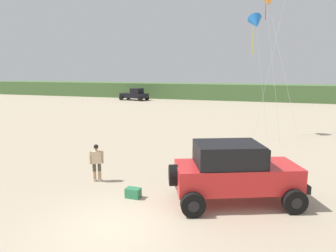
{
  "coord_description": "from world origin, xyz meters",
  "views": [
    {
      "loc": [
        4.54,
        -8.11,
        4.81
      ],
      "look_at": [
        0.4,
        4.31,
        2.51
      ],
      "focal_mm": 33.59,
      "sensor_mm": 36.0,
      "label": 1
    }
  ],
  "objects_px": {
    "jeep": "(235,171)",
    "cooler_box": "(133,193)",
    "person_watching": "(97,161)",
    "distant_pickup": "(135,95)",
    "kite_pink_ribbon": "(256,23)",
    "kite_red_delta": "(268,0)"
  },
  "relations": [
    {
      "from": "jeep",
      "to": "cooler_box",
      "type": "bearing_deg",
      "value": -168.41
    },
    {
      "from": "person_watching",
      "to": "kite_pink_ribbon",
      "type": "distance_m",
      "value": 15.88
    },
    {
      "from": "kite_red_delta",
      "to": "person_watching",
      "type": "bearing_deg",
      "value": -114.75
    },
    {
      "from": "person_watching",
      "to": "distant_pickup",
      "type": "xyz_separation_m",
      "value": [
        -14.54,
        36.12,
        0.0
      ]
    },
    {
      "from": "distant_pickup",
      "to": "kite_red_delta",
      "type": "relative_size",
      "value": 0.45
    },
    {
      "from": "cooler_box",
      "to": "kite_pink_ribbon",
      "type": "height_order",
      "value": "kite_pink_ribbon"
    },
    {
      "from": "person_watching",
      "to": "jeep",
      "type": "bearing_deg",
      "value": -4.13
    },
    {
      "from": "person_watching",
      "to": "kite_red_delta",
      "type": "distance_m",
      "value": 17.95
    },
    {
      "from": "person_watching",
      "to": "kite_red_delta",
      "type": "xyz_separation_m",
      "value": [
        6.48,
        14.07,
        9.06
      ]
    },
    {
      "from": "jeep",
      "to": "cooler_box",
      "type": "distance_m",
      "value": 3.93
    },
    {
      "from": "cooler_box",
      "to": "jeep",
      "type": "bearing_deg",
      "value": 13.53
    },
    {
      "from": "cooler_box",
      "to": "kite_pink_ribbon",
      "type": "bearing_deg",
      "value": 78.23
    },
    {
      "from": "jeep",
      "to": "kite_red_delta",
      "type": "bearing_deg",
      "value": 88.15
    },
    {
      "from": "cooler_box",
      "to": "kite_pink_ribbon",
      "type": "distance_m",
      "value": 16.59
    },
    {
      "from": "jeep",
      "to": "cooler_box",
      "type": "height_order",
      "value": "jeep"
    },
    {
      "from": "distant_pickup",
      "to": "kite_red_delta",
      "type": "bearing_deg",
      "value": -46.36
    },
    {
      "from": "person_watching",
      "to": "kite_red_delta",
      "type": "relative_size",
      "value": 0.16
    },
    {
      "from": "cooler_box",
      "to": "distant_pickup",
      "type": "height_order",
      "value": "distant_pickup"
    },
    {
      "from": "distant_pickup",
      "to": "kite_red_delta",
      "type": "distance_m",
      "value": 31.79
    },
    {
      "from": "distant_pickup",
      "to": "kite_red_delta",
      "type": "height_order",
      "value": "kite_red_delta"
    },
    {
      "from": "person_watching",
      "to": "cooler_box",
      "type": "distance_m",
      "value": 2.69
    },
    {
      "from": "kite_pink_ribbon",
      "to": "kite_red_delta",
      "type": "height_order",
      "value": "kite_red_delta"
    }
  ]
}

